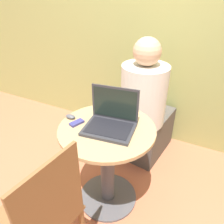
% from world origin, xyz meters
% --- Properties ---
extents(ground_plane, '(12.00, 12.00, 0.00)m').
position_xyz_m(ground_plane, '(0.00, 0.00, 0.00)').
color(ground_plane, '#B26042').
extents(back_wall, '(7.00, 0.05, 2.60)m').
position_xyz_m(back_wall, '(0.00, 1.06, 1.30)').
color(back_wall, '#939956').
rests_on(back_wall, ground_plane).
extents(round_table, '(0.66, 0.66, 0.71)m').
position_xyz_m(round_table, '(0.00, 0.00, 0.45)').
color(round_table, '#4C4C51').
rests_on(round_table, ground_plane).
extents(laptop, '(0.36, 0.29, 0.26)m').
position_xyz_m(laptop, '(0.02, 0.02, 0.76)').
color(laptop, '#2D2D33').
rests_on(laptop, round_table).
extents(cell_phone, '(0.08, 0.11, 0.02)m').
position_xyz_m(cell_phone, '(-0.21, -0.05, 0.72)').
color(cell_phone, navy).
rests_on(cell_phone, round_table).
extents(computer_mouse, '(0.08, 0.04, 0.03)m').
position_xyz_m(computer_mouse, '(-0.29, -0.01, 0.72)').
color(computer_mouse, '#4C4C51').
rests_on(computer_mouse, round_table).
extents(chair_empty, '(0.45, 0.45, 0.93)m').
position_xyz_m(chair_empty, '(-0.07, -0.61, 0.48)').
color(chair_empty, brown).
rests_on(chair_empty, ground_plane).
extents(person_seated, '(0.45, 0.64, 1.20)m').
position_xyz_m(person_seated, '(0.06, 0.66, 0.49)').
color(person_seated, '#4C4742').
rests_on(person_seated, ground_plane).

